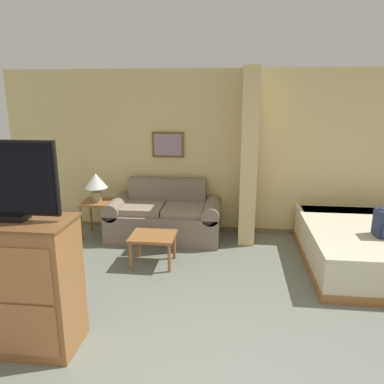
% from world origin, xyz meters
% --- Properties ---
extents(wall_back, '(7.43, 0.16, 2.60)m').
position_xyz_m(wall_back, '(-0.00, 3.88, 1.29)').
color(wall_back, '#DBC484').
rests_on(wall_back, ground_plane).
extents(wall_partition_pillar, '(0.24, 0.64, 2.60)m').
position_xyz_m(wall_partition_pillar, '(0.26, 3.51, 1.30)').
color(wall_partition_pillar, '#DBC484').
rests_on(wall_partition_pillar, ground_plane).
extents(couch, '(1.76, 0.84, 0.90)m').
position_xyz_m(couch, '(-1.02, 3.40, 0.33)').
color(couch, gray).
rests_on(couch, ground_plane).
extents(coffee_table, '(0.58, 0.50, 0.41)m').
position_xyz_m(coffee_table, '(-0.99, 2.42, 0.36)').
color(coffee_table, '#996033').
rests_on(coffee_table, ground_plane).
extents(side_table, '(0.47, 0.47, 0.58)m').
position_xyz_m(side_table, '(-2.09, 3.35, 0.48)').
color(side_table, '#996033').
rests_on(side_table, ground_plane).
extents(table_lamp, '(0.35, 0.35, 0.45)m').
position_xyz_m(table_lamp, '(-2.09, 3.35, 0.88)').
color(table_lamp, tan).
rests_on(table_lamp, side_table).
extents(tv_dresser, '(0.98, 0.52, 1.20)m').
position_xyz_m(tv_dresser, '(-1.77, 0.64, 0.60)').
color(tv_dresser, '#996033').
rests_on(tv_dresser, ground_plane).
extents(tv, '(0.84, 0.16, 0.67)m').
position_xyz_m(tv, '(-1.77, 0.64, 1.53)').
color(tv, black).
rests_on(tv, tv_dresser).
extents(bed, '(1.61, 2.12, 0.51)m').
position_xyz_m(bed, '(1.83, 2.73, 0.26)').
color(bed, '#996033').
rests_on(bed, ground_plane).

